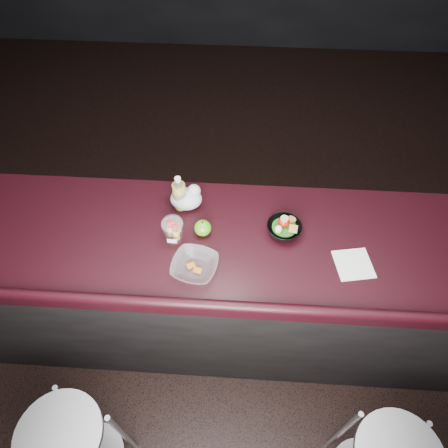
{
  "coord_description": "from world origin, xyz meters",
  "views": [
    {
      "loc": [
        0.05,
        -0.79,
        2.54
      ],
      "look_at": [
        -0.02,
        0.33,
        1.1
      ],
      "focal_mm": 32.0,
      "sensor_mm": 36.0,
      "label": 1
    }
  ],
  "objects_px": {
    "snack_bowl": "(284,228)",
    "takeout_bowl": "(195,266)",
    "lemonade_bottle": "(180,195)",
    "stool_left": "(72,443)",
    "fruit_cup": "(173,229)",
    "green_apple": "(203,228)"
  },
  "relations": [
    {
      "from": "snack_bowl",
      "to": "takeout_bowl",
      "type": "xyz_separation_m",
      "value": [
        -0.4,
        -0.23,
        -0.01
      ]
    },
    {
      "from": "lemonade_bottle",
      "to": "snack_bowl",
      "type": "xyz_separation_m",
      "value": [
        0.5,
        -0.13,
        -0.05
      ]
    },
    {
      "from": "stool_left",
      "to": "fruit_cup",
      "type": "distance_m",
      "value": 1.05
    },
    {
      "from": "snack_bowl",
      "to": "takeout_bowl",
      "type": "height_order",
      "value": "snack_bowl"
    },
    {
      "from": "lemonade_bottle",
      "to": "green_apple",
      "type": "xyz_separation_m",
      "value": [
        0.13,
        -0.16,
        -0.05
      ]
    },
    {
      "from": "lemonade_bottle",
      "to": "fruit_cup",
      "type": "xyz_separation_m",
      "value": [
        -0.0,
        -0.2,
        -0.01
      ]
    },
    {
      "from": "fruit_cup",
      "to": "snack_bowl",
      "type": "relative_size",
      "value": 0.65
    },
    {
      "from": "snack_bowl",
      "to": "takeout_bowl",
      "type": "bearing_deg",
      "value": -149.81
    },
    {
      "from": "fruit_cup",
      "to": "green_apple",
      "type": "xyz_separation_m",
      "value": [
        0.13,
        0.04,
        -0.04
      ]
    },
    {
      "from": "stool_left",
      "to": "takeout_bowl",
      "type": "xyz_separation_m",
      "value": [
        0.51,
        0.64,
        0.51
      ]
    },
    {
      "from": "stool_left",
      "to": "green_apple",
      "type": "distance_m",
      "value": 1.12
    },
    {
      "from": "stool_left",
      "to": "lemonade_bottle",
      "type": "distance_m",
      "value": 1.22
    },
    {
      "from": "fruit_cup",
      "to": "green_apple",
      "type": "relative_size",
      "value": 1.7
    },
    {
      "from": "green_apple",
      "to": "fruit_cup",
      "type": "bearing_deg",
      "value": -161.74
    },
    {
      "from": "stool_left",
      "to": "takeout_bowl",
      "type": "distance_m",
      "value": 0.97
    },
    {
      "from": "fruit_cup",
      "to": "snack_bowl",
      "type": "distance_m",
      "value": 0.52
    },
    {
      "from": "stool_left",
      "to": "lemonade_bottle",
      "type": "height_order",
      "value": "lemonade_bottle"
    },
    {
      "from": "snack_bowl",
      "to": "fruit_cup",
      "type": "bearing_deg",
      "value": -172.06
    },
    {
      "from": "stool_left",
      "to": "takeout_bowl",
      "type": "height_order",
      "value": "takeout_bowl"
    },
    {
      "from": "stool_left",
      "to": "lemonade_bottle",
      "type": "relative_size",
      "value": 3.68
    },
    {
      "from": "stool_left",
      "to": "lemonade_bottle",
      "type": "bearing_deg",
      "value": 68.24
    },
    {
      "from": "stool_left",
      "to": "fruit_cup",
      "type": "relative_size",
      "value": 5.14
    }
  ]
}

